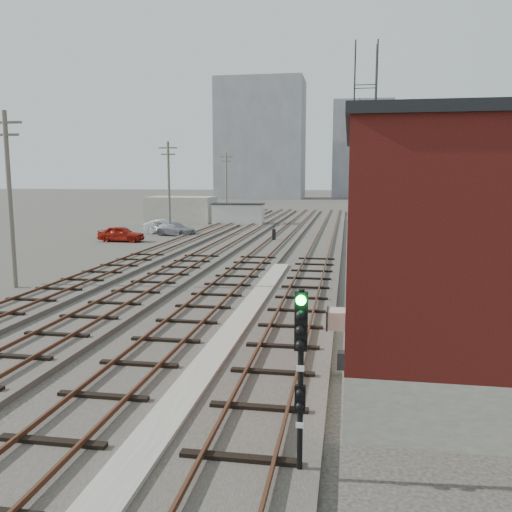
% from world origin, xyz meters
% --- Properties ---
extents(ground, '(320.00, 320.00, 0.00)m').
position_xyz_m(ground, '(0.00, 60.00, 0.00)').
color(ground, '#282621').
rests_on(ground, ground).
extents(track_right, '(3.20, 90.00, 0.39)m').
position_xyz_m(track_right, '(2.50, 39.00, 0.11)').
color(track_right, '#332D28').
rests_on(track_right, ground).
extents(track_mid_right, '(3.20, 90.00, 0.39)m').
position_xyz_m(track_mid_right, '(-1.50, 39.00, 0.11)').
color(track_mid_right, '#332D28').
rests_on(track_mid_right, ground).
extents(track_mid_left, '(3.20, 90.00, 0.39)m').
position_xyz_m(track_mid_left, '(-5.50, 39.00, 0.11)').
color(track_mid_left, '#332D28').
rests_on(track_mid_left, ground).
extents(track_left, '(3.20, 90.00, 0.39)m').
position_xyz_m(track_left, '(-9.50, 39.00, 0.11)').
color(track_left, '#332D28').
rests_on(track_left, ground).
extents(platform_curb, '(0.90, 28.00, 0.26)m').
position_xyz_m(platform_curb, '(0.50, 14.00, 0.13)').
color(platform_curb, gray).
rests_on(platform_curb, ground).
extents(brick_building, '(6.54, 12.20, 7.22)m').
position_xyz_m(brick_building, '(7.50, 12.00, 3.63)').
color(brick_building, gray).
rests_on(brick_building, ground).
extents(lattice_tower, '(1.60, 1.60, 15.00)m').
position_xyz_m(lattice_tower, '(5.50, 35.00, 7.50)').
color(lattice_tower, black).
rests_on(lattice_tower, ground).
extents(utility_pole_left_a, '(1.80, 0.24, 9.00)m').
position_xyz_m(utility_pole_left_a, '(-12.50, 20.00, 4.80)').
color(utility_pole_left_a, '#595147').
rests_on(utility_pole_left_a, ground).
extents(utility_pole_left_b, '(1.80, 0.24, 9.00)m').
position_xyz_m(utility_pole_left_b, '(-12.50, 45.00, 4.80)').
color(utility_pole_left_b, '#595147').
rests_on(utility_pole_left_b, ground).
extents(utility_pole_left_c, '(1.80, 0.24, 9.00)m').
position_xyz_m(utility_pole_left_c, '(-12.50, 70.00, 4.80)').
color(utility_pole_left_c, '#595147').
rests_on(utility_pole_left_c, ground).
extents(utility_pole_right_a, '(1.80, 0.24, 9.00)m').
position_xyz_m(utility_pole_right_a, '(6.50, 28.00, 4.80)').
color(utility_pole_right_a, '#595147').
rests_on(utility_pole_right_a, ground).
extents(utility_pole_right_b, '(1.80, 0.24, 9.00)m').
position_xyz_m(utility_pole_right_b, '(6.50, 58.00, 4.80)').
color(utility_pole_right_b, '#595147').
rests_on(utility_pole_right_b, ground).
extents(apartment_left, '(22.00, 14.00, 30.00)m').
position_xyz_m(apartment_left, '(-18.00, 135.00, 15.00)').
color(apartment_left, gray).
rests_on(apartment_left, ground).
extents(apartment_right, '(16.00, 12.00, 26.00)m').
position_xyz_m(apartment_right, '(8.00, 150.00, 13.00)').
color(apartment_right, gray).
rests_on(apartment_right, ground).
extents(shed_left, '(8.00, 5.00, 3.20)m').
position_xyz_m(shed_left, '(-16.00, 60.00, 1.60)').
color(shed_left, gray).
rests_on(shed_left, ground).
extents(shed_right, '(6.00, 6.00, 4.00)m').
position_xyz_m(shed_right, '(9.00, 70.00, 2.00)').
color(shed_right, gray).
rests_on(shed_right, ground).
extents(signal_mast, '(0.40, 0.40, 3.72)m').
position_xyz_m(signal_mast, '(3.70, 4.46, 2.14)').
color(signal_mast, gray).
rests_on(signal_mast, ground).
extents(switch_stand, '(0.35, 0.35, 1.34)m').
position_xyz_m(switch_stand, '(-1.86, 41.71, 0.63)').
color(switch_stand, black).
rests_on(switch_stand, ground).
extents(site_trailer, '(6.16, 2.81, 2.57)m').
position_xyz_m(site_trailer, '(-8.27, 57.57, 1.29)').
color(site_trailer, silver).
rests_on(site_trailer, ground).
extents(car_red, '(4.07, 1.65, 1.39)m').
position_xyz_m(car_red, '(-15.23, 39.74, 0.69)').
color(car_red, '#9C180E').
rests_on(car_red, ground).
extents(car_silver, '(4.40, 1.83, 1.42)m').
position_xyz_m(car_silver, '(-13.49, 46.79, 0.71)').
color(car_silver, '#B5B9BE').
rests_on(car_silver, ground).
extents(car_grey, '(4.68, 2.95, 1.26)m').
position_xyz_m(car_grey, '(-12.05, 45.21, 0.63)').
color(car_grey, gray).
rests_on(car_grey, ground).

